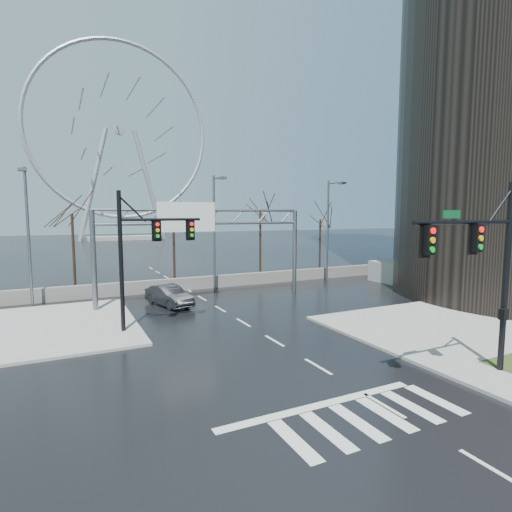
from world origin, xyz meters
TOP-DOWN VIEW (x-y plane):
  - ground at (0.00, 0.00)m, footprint 260.00×260.00m
  - sidewalk_right_ext at (10.00, 2.00)m, footprint 12.00×10.00m
  - sidewalk_far at (-11.00, 12.00)m, footprint 10.00×12.00m
  - barrier_wall at (0.00, 20.00)m, footprint 52.00×0.50m
  - signal_mast_near at (5.14, -4.04)m, footprint 5.52×0.41m
  - signal_mast_far at (-5.87, 8.96)m, footprint 4.72×0.41m
  - sign_gantry at (-0.38, 14.96)m, footprint 16.36×0.40m
  - streetlight_left at (-12.00, 18.16)m, footprint 0.50×2.55m
  - streetlight_mid at (2.00, 18.16)m, footprint 0.50×2.55m
  - streetlight_right at (14.00, 18.16)m, footprint 0.50×2.55m
  - tree_left at (-9.00, 23.50)m, footprint 3.75×3.75m
  - tree_center at (0.00, 24.50)m, footprint 3.25×3.25m
  - tree_right at (9.00, 23.50)m, footprint 3.90×3.90m
  - tree_far_right at (17.00, 24.00)m, footprint 3.40×3.40m
  - ferris_wheel at (5.00, 95.00)m, footprint 45.00×6.00m
  - car at (-3.01, 14.56)m, footprint 2.82×4.84m

SIDE VIEW (x-z plane):
  - ground at x=0.00m, z-range 0.00..0.00m
  - sidewalk_right_ext at x=10.00m, z-range 0.00..0.15m
  - sidewalk_far at x=-11.00m, z-range 0.00..0.15m
  - barrier_wall at x=0.00m, z-range 0.00..1.10m
  - car at x=-3.01m, z-range 0.00..1.51m
  - signal_mast_far at x=-5.87m, z-range 0.83..8.83m
  - signal_mast_near at x=5.14m, z-range 0.87..8.87m
  - tree_center at x=0.00m, z-range 1.92..8.42m
  - sign_gantry at x=-0.38m, z-range 1.38..8.98m
  - tree_far_right at x=17.00m, z-range 2.01..8.81m
  - streetlight_left at x=-12.00m, z-range 0.89..10.89m
  - streetlight_mid at x=2.00m, z-range 0.89..10.89m
  - streetlight_right at x=14.00m, z-range 0.89..10.89m
  - tree_left at x=-9.00m, z-range 2.23..9.73m
  - tree_right at x=9.00m, z-range 2.32..10.12m
  - ferris_wheel at x=5.00m, z-range 0.68..51.59m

